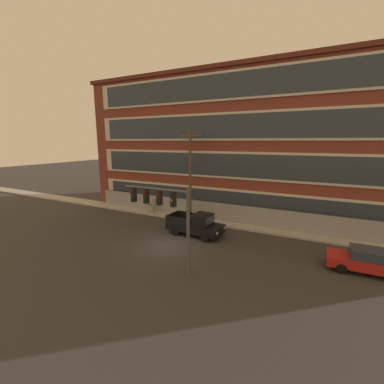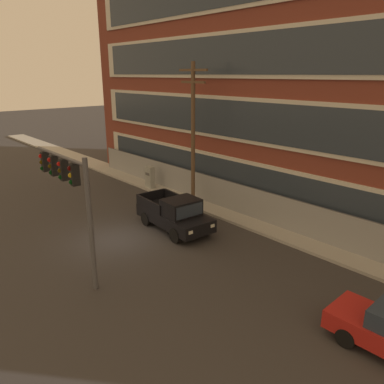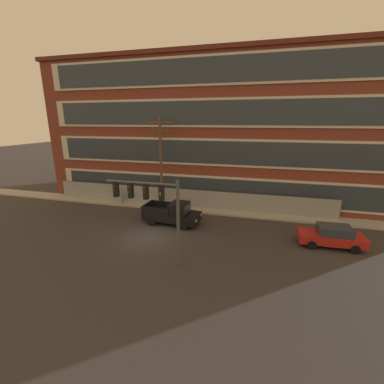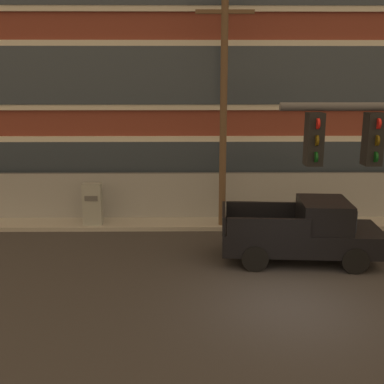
{
  "view_description": "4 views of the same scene",
  "coord_description": "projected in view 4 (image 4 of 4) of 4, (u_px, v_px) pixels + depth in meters",
  "views": [
    {
      "loc": [
        10.48,
        -16.02,
        8.14
      ],
      "look_at": [
        -0.18,
        4.89,
        3.46
      ],
      "focal_mm": 24.0,
      "sensor_mm": 36.0,
      "label": 1
    },
    {
      "loc": [
        16.35,
        -9.02,
        8.45
      ],
      "look_at": [
        2.36,
        3.35,
        2.53
      ],
      "focal_mm": 35.0,
      "sensor_mm": 36.0,
      "label": 2
    },
    {
      "loc": [
        8.12,
        -16.76,
        8.83
      ],
      "look_at": [
        2.62,
        3.87,
        2.86
      ],
      "focal_mm": 24.0,
      "sensor_mm": 36.0,
      "label": 3
    },
    {
      "loc": [
        -2.62,
        -11.21,
        5.65
      ],
      "look_at": [
        -2.47,
        3.02,
        2.31
      ],
      "focal_mm": 45.0,
      "sensor_mm": 36.0,
      "label": 4
    }
  ],
  "objects": [
    {
      "name": "brick_mill_building",
      "position": [
        328.0,
        36.0,
        23.39
      ],
      "size": [
        40.31,
        10.33,
        15.34
      ],
      "color": "brown",
      "rests_on": "ground"
    },
    {
      "name": "pickup_truck_black",
      "position": [
        304.0,
        232.0,
        15.17
      ],
      "size": [
        5.11,
        2.42,
        1.98
      ],
      "color": "black",
      "rests_on": "ground"
    },
    {
      "name": "chain_link_fence",
      "position": [
        268.0,
        196.0,
        19.48
      ],
      "size": [
        29.61,
        0.06,
        2.02
      ],
      "color": "gray",
      "rests_on": "ground"
    },
    {
      "name": "electrical_cabinet",
      "position": [
        93.0,
        206.0,
        18.5
      ],
      "size": [
        0.71,
        0.45,
        1.78
      ],
      "color": "#939993",
      "rests_on": "ground"
    },
    {
      "name": "ground_plane",
      "position": [
        290.0,
        307.0,
        12.23
      ],
      "size": [
        160.0,
        160.0,
        0.0
      ],
      "primitive_type": "plane",
      "color": "#333030"
    },
    {
      "name": "utility_pole_near_corner",
      "position": [
        224.0,
        96.0,
        17.54
      ],
      "size": [
        2.45,
        0.26,
        9.16
      ],
      "color": "brown",
      "rests_on": "ground"
    },
    {
      "name": "sidewalk_building_side",
      "position": [
        252.0,
        221.0,
        19.33
      ],
      "size": [
        80.0,
        2.08,
        0.16
      ],
      "primitive_type": "cube",
      "color": "#9E9B93",
      "rests_on": "ground"
    }
  ]
}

